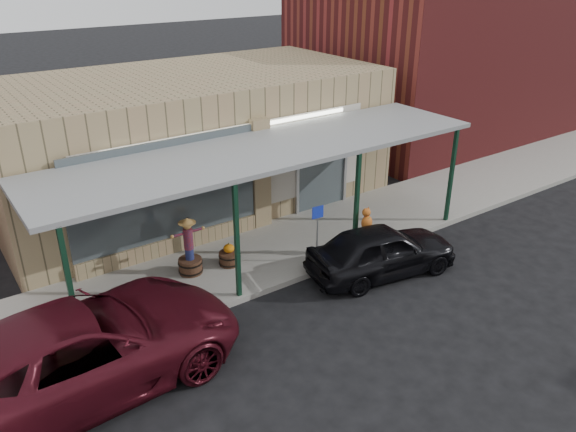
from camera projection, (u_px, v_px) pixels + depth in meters
ground at (356, 318)px, 12.75m from camera, size 120.00×120.00×0.00m
sidewalk at (269, 253)px, 15.39m from camera, size 40.00×3.20×0.15m
storefront at (190, 141)px, 17.93m from camera, size 12.00×6.25×4.20m
awning at (268, 151)px, 14.12m from camera, size 12.00×3.00×3.04m
block_buildings_near at (227, 76)px, 19.04m from camera, size 61.00×8.00×8.00m
barrel_scarecrow at (190, 255)px, 14.08m from camera, size 0.93×0.70×1.54m
barrel_pumpkin at (229, 257)px, 14.58m from camera, size 0.63×0.63×0.63m
handicap_sign at (317, 226)px, 14.41m from camera, size 0.33×0.06×1.57m
parked_sedan at (382, 250)px, 14.28m from camera, size 4.15×2.24×1.51m
car_maroon at (81, 350)px, 10.39m from camera, size 6.31×3.23×1.70m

